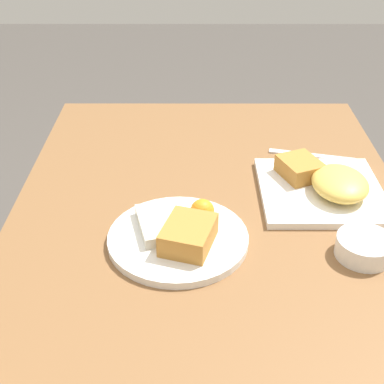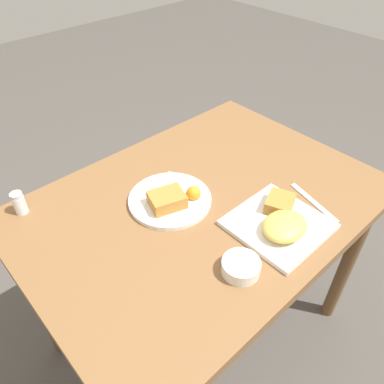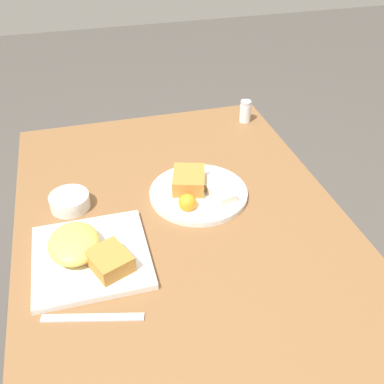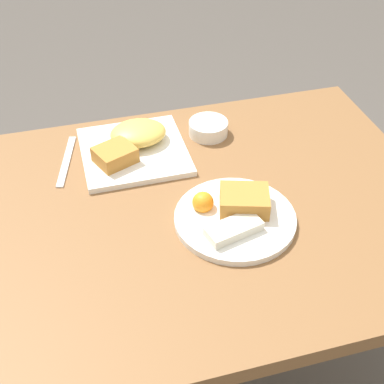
# 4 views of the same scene
# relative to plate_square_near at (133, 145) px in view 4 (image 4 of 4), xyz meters

# --- Properties ---
(dining_table) EXTENTS (1.06, 0.76, 0.73)m
(dining_table) POSITION_rel_plate_square_near_xyz_m (-0.08, 0.22, -0.11)
(dining_table) COLOR brown
(dining_table) RESTS_ON ground_plane
(plate_square_near) EXTENTS (0.24, 0.24, 0.06)m
(plate_square_near) POSITION_rel_plate_square_near_xyz_m (0.00, 0.00, 0.00)
(plate_square_near) COLOR white
(plate_square_near) RESTS_ON dining_table
(plate_oval_far) EXTENTS (0.24, 0.24, 0.05)m
(plate_oval_far) POSITION_rel_plate_square_near_xyz_m (-0.15, 0.28, -0.01)
(plate_oval_far) COLOR white
(plate_oval_far) RESTS_ON dining_table
(sauce_ramekin) EXTENTS (0.09, 0.09, 0.04)m
(sauce_ramekin) POSITION_rel_plate_square_near_xyz_m (-0.19, -0.03, -0.00)
(sauce_ramekin) COLOR white
(sauce_ramekin) RESTS_ON dining_table
(butter_knife) EXTENTS (0.06, 0.19, 0.00)m
(butter_knife) POSITION_rel_plate_square_near_xyz_m (0.16, -0.01, -0.02)
(butter_knife) COLOR silver
(butter_knife) RESTS_ON dining_table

